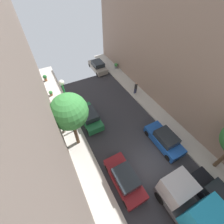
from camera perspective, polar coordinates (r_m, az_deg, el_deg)
The scene contains 15 objects.
ground at distance 14.74m, azimuth 14.33°, elevation -19.89°, with size 32.00×32.00×0.00m, color #2D2D33.
sidewalk_left at distance 13.55m, azimuth -4.77°, elevation -29.49°, with size 2.00×44.00×0.15m, color #B7B2A8.
sidewalk_right at distance 17.23m, azimuth 27.61°, elevation -10.88°, with size 2.00×44.00×0.15m, color #B7B2A8.
parked_car_left_2 at distance 13.25m, azimuth 4.90°, elevation -24.14°, with size 1.78×4.20×1.57m.
parked_car_left_3 at distance 16.87m, azimuth -8.69°, elevation -1.87°, with size 1.78×4.20×1.57m.
parked_car_right_2 at distance 15.06m, azimuth 35.23°, elevation -25.11°, with size 1.78×4.20×1.57m.
parked_car_right_3 at distance 15.74m, azimuth 19.45°, elevation -9.92°, with size 1.78×4.20×1.57m.
parked_car_right_4 at distance 25.48m, azimuth -5.46°, elevation 17.04°, with size 1.78×4.20×1.57m.
pedestrian at distance 20.31m, azimuth 9.10°, elevation 9.26°, with size 0.40×0.36×1.72m.
street_tree_0 at distance 12.33m, azimuth -16.04°, elevation 0.04°, with size 3.09×3.09×6.03m.
potted_plant_0 at distance 24.74m, azimuth -24.31°, elevation 11.96°, with size 0.58×0.58×0.97m.
potted_plant_1 at distance 21.61m, azimuth -22.42°, elevation 6.77°, with size 0.49×0.49×0.72m.
potted_plant_3 at distance 16.63m, azimuth -17.98°, elevation -6.28°, with size 0.44×0.44×0.68m.
potted_plant_4 at distance 25.84m, azimuth 1.56°, elevation 17.44°, with size 0.57×0.57×0.86m.
lamp_post at distance 13.74m, azimuth -16.80°, elevation 3.73°, with size 0.44×0.44×6.41m.
Camera 1 is at (-5.66, -3.32, 13.20)m, focal length 23.83 mm.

